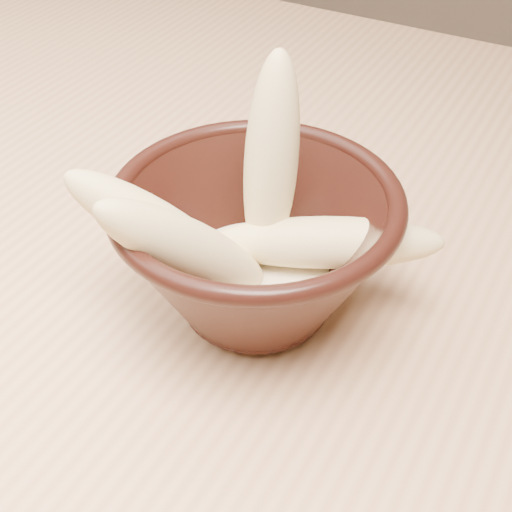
{
  "coord_description": "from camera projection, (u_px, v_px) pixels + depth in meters",
  "views": [
    {
      "loc": [
        0.2,
        -0.43,
        1.1
      ],
      "look_at": [
        0.03,
        -0.12,
        0.8
      ],
      "focal_mm": 50.0,
      "sensor_mm": 36.0,
      "label": 1
    }
  ],
  "objects": [
    {
      "name": "table",
      "position": [
        297.0,
        279.0,
        0.63
      ],
      "size": [
        1.2,
        0.8,
        0.75
      ],
      "color": "#E1AB7B",
      "rests_on": "ground"
    },
    {
      "name": "bowl",
      "position": [
        256.0,
        246.0,
        0.46
      ],
      "size": [
        0.18,
        0.18,
        0.1
      ],
      "rotation": [
        0.0,
        0.0,
        -0.4
      ],
      "color": "black",
      "rests_on": "table"
    },
    {
      "name": "milk_puddle",
      "position": [
        256.0,
        274.0,
        0.47
      ],
      "size": [
        0.1,
        0.1,
        0.01
      ],
      "primitive_type": "cylinder",
      "color": "beige",
      "rests_on": "bowl"
    },
    {
      "name": "banana_upright",
      "position": [
        271.0,
        162.0,
        0.44
      ],
      "size": [
        0.05,
        0.07,
        0.14
      ],
      "primitive_type": "ellipsoid",
      "rotation": [
        0.21,
        0.0,
        3.34
      ],
      "color": "#EDD28C",
      "rests_on": "bowl"
    },
    {
      "name": "banana_left",
      "position": [
        154.0,
        226.0,
        0.45
      ],
      "size": [
        0.12,
        0.08,
        0.1
      ],
      "primitive_type": "ellipsoid",
      "rotation": [
        0.96,
        0.0,
        -1.14
      ],
      "color": "#EDD28C",
      "rests_on": "bowl"
    },
    {
      "name": "banana_across",
      "position": [
        325.0,
        242.0,
        0.45
      ],
      "size": [
        0.15,
        0.09,
        0.04
      ],
      "primitive_type": "ellipsoid",
      "rotation": [
        1.5,
        0.0,
        1.99
      ],
      "color": "#EDD28C",
      "rests_on": "bowl"
    },
    {
      "name": "banana_front",
      "position": [
        186.0,
        247.0,
        0.41
      ],
      "size": [
        0.1,
        0.12,
        0.12
      ],
      "primitive_type": "ellipsoid",
      "rotation": [
        0.82,
        0.0,
        -0.6
      ],
      "color": "#EDD28C",
      "rests_on": "bowl"
    }
  ]
}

